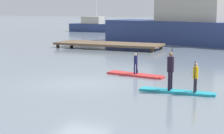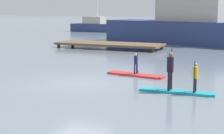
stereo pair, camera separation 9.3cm
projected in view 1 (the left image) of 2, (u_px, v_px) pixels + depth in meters
name	position (u px, v px, depth m)	size (l,w,h in m)	color
ground_plane	(81.00, 83.00, 17.50)	(240.00, 240.00, 0.00)	slate
paddleboard_near	(136.00, 75.00, 19.42)	(3.19, 1.22, 0.10)	red
paddler_child_solo	(136.00, 62.00, 19.32)	(0.22, 0.38, 1.09)	#19194C
paddleboard_far	(177.00, 92.00, 15.50)	(3.13, 0.59, 0.10)	#1E9EB2
paddler_adult	(171.00, 68.00, 15.47)	(0.28, 0.50, 1.76)	black
paddler_child_front	(195.00, 76.00, 15.10)	(0.21, 0.41, 1.29)	black
fishing_boat_white_large	(180.00, 26.00, 36.95)	(15.51, 8.43, 11.50)	navy
fishing_boat_green_midground	(93.00, 26.00, 55.03)	(7.20, 2.39, 6.60)	navy
floating_dock	(108.00, 44.00, 32.42)	(9.26, 3.08, 0.47)	brown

